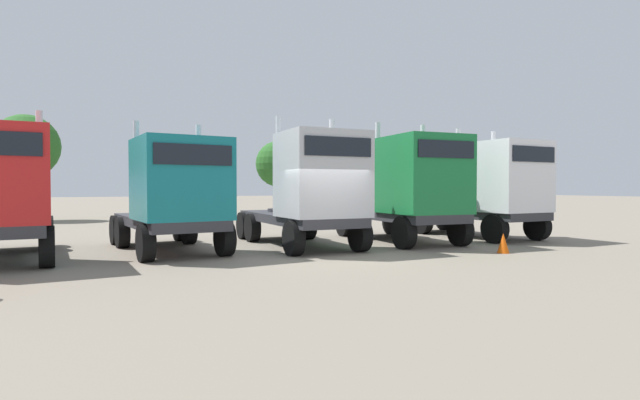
{
  "coord_description": "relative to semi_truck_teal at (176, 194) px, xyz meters",
  "views": [
    {
      "loc": [
        -6.01,
        -12.59,
        1.99
      ],
      "look_at": [
        1.14,
        3.51,
        1.54
      ],
      "focal_mm": 27.92,
      "sensor_mm": 36.0,
      "label": 1
    }
  ],
  "objects": [
    {
      "name": "ground",
      "position": [
        3.95,
        -2.6,
        -1.78
      ],
      "size": [
        200.0,
        200.0,
        0.0
      ],
      "primitive_type": "plane",
      "color": "gray"
    },
    {
      "name": "semi_truck_teal",
      "position": [
        0.0,
        0.0,
        0.0
      ],
      "size": [
        3.24,
        6.17,
        3.97
      ],
      "rotation": [
        0.0,
        0.0,
        -1.45
      ],
      "color": "#333338",
      "rests_on": "ground"
    },
    {
      "name": "semi_truck_silver",
      "position": [
        4.15,
        -0.58,
        0.1
      ],
      "size": [
        2.63,
        6.46,
        4.27
      ],
      "rotation": [
        0.0,
        0.0,
        -1.56
      ],
      "color": "#333338",
      "rests_on": "ground"
    },
    {
      "name": "semi_truck_green",
      "position": [
        8.0,
        -0.68,
        0.19
      ],
      "size": [
        2.74,
        5.9,
        4.31
      ],
      "rotation": [
        0.0,
        0.0,
        -1.61
      ],
      "color": "#333338",
      "rests_on": "ground"
    },
    {
      "name": "semi_truck_white",
      "position": [
        11.76,
        -0.39,
        0.15
      ],
      "size": [
        2.91,
        6.46,
        4.27
      ],
      "rotation": [
        0.0,
        0.0,
        -1.51
      ],
      "color": "#333338",
      "rests_on": "ground"
    },
    {
      "name": "traffic_cone_near",
      "position": [
        9.06,
        -3.77,
        -1.48
      ],
      "size": [
        0.36,
        0.36,
        0.6
      ],
      "primitive_type": "cone",
      "color": "#F2590C",
      "rests_on": "ground"
    },
    {
      "name": "oak_far_left",
      "position": [
        -5.97,
        18.48,
        2.6
      ],
      "size": [
        3.72,
        3.72,
        6.26
      ],
      "color": "#4C3823",
      "rests_on": "ground"
    },
    {
      "name": "oak_far_centre",
      "position": [
        2.96,
        17.7,
        1.84
      ],
      "size": [
        3.18,
        3.18,
        5.23
      ],
      "color": "#4C3823",
      "rests_on": "ground"
    },
    {
      "name": "oak_far_right",
      "position": [
        10.06,
        19.64,
        1.92
      ],
      "size": [
        3.39,
        3.39,
        5.41
      ],
      "color": "#4C3823",
      "rests_on": "ground"
    }
  ]
}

